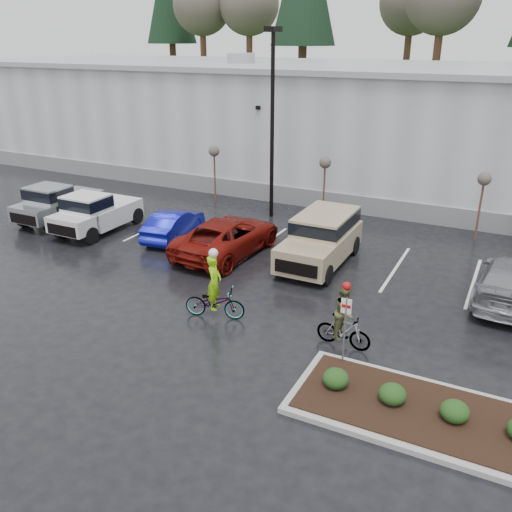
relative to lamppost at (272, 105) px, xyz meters
The scene contains 21 objects.
ground 13.87m from the lamppost, 71.57° to the right, with size 120.00×120.00×0.00m, color black.
warehouse 10.95m from the lamppost, 68.18° to the left, with size 60.50×15.50×7.20m.
wooded_ridge 33.35m from the lamppost, 83.09° to the left, with size 80.00×25.00×6.00m, color #23431B.
lamppost is the anchor object (origin of this frame).
sapling_west 5.07m from the lamppost, 165.96° to the left, with size 0.60×0.60×3.20m.
sapling_mid 4.00m from the lamppost, 21.80° to the left, with size 0.60×0.60×3.20m.
sapling_east 10.48m from the lamppost, ahead, with size 0.60×0.60×3.20m.
curb_island 17.93m from the lamppost, 49.76° to the right, with size 8.00×3.00×0.15m, color gray.
mulch_bed 17.90m from the lamppost, 49.76° to the right, with size 7.60×2.60×0.04m, color black.
shrub_a 16.15m from the lamppost, 58.39° to the right, with size 0.70×0.70×0.52m, color #133312.
shrub_b 16.94m from the lamppost, 53.84° to the right, with size 0.70×0.70×0.52m, color #133312.
shrub_c 17.83m from the lamppost, 49.76° to the right, with size 0.70×0.70×0.52m, color #133312.
fire_lane_sign 14.78m from the lamppost, 56.54° to the right, with size 0.30×0.05×2.20m.
pickup_silver 11.69m from the lamppost, 150.65° to the right, with size 2.10×5.20×1.96m, color #A0A4A8, non-canonical shape.
pickup_white 9.79m from the lamppost, 139.19° to the right, with size 2.10×5.20×1.96m, color silver, non-canonical shape.
car_blue 7.59m from the lamppost, 118.04° to the right, with size 1.41×4.03×1.33m, color #0D1298.
car_red 7.48m from the lamppost, 84.38° to the right, with size 2.65×5.75×1.60m, color maroon.
suv_tan 8.15m from the lamppost, 47.51° to the right, with size 2.20×5.10×2.06m, color tan, non-canonical shape.
car_far_silver 13.71m from the lamppost, 23.24° to the right, with size 2.11×5.19×1.51m, color #929399.
cyclist_hivis 12.30m from the lamppost, 74.44° to the right, with size 2.15×1.21×2.47m.
cyclist_olive 13.94m from the lamppost, 55.17° to the right, with size 1.68×0.82×2.15m.
Camera 1 is at (7.51, -12.67, 8.78)m, focal length 38.00 mm.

